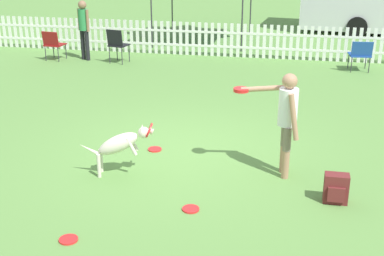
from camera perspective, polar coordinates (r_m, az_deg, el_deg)
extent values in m
plane|color=#5B8C42|center=(8.91, -0.78, -2.48)|extent=(240.00, 240.00, 0.00)
cylinder|color=tan|center=(8.02, 9.94, -3.83)|extent=(0.11, 0.11, 0.44)
cylinder|color=#7A705B|center=(7.87, 10.12, -1.17)|extent=(0.12, 0.12, 0.36)
cylinder|color=tan|center=(8.20, 9.72, -3.24)|extent=(0.11, 0.11, 0.44)
cylinder|color=#7A705B|center=(8.05, 9.89, -0.64)|extent=(0.12, 0.12, 0.36)
cylinder|color=white|center=(7.80, 10.21, 2.21)|extent=(0.33, 0.33, 0.55)
sphere|color=tan|center=(7.69, 10.39, 4.94)|extent=(0.22, 0.22, 0.22)
cylinder|color=tan|center=(7.65, 10.79, 1.13)|extent=(0.21, 0.15, 0.67)
cylinder|color=tan|center=(7.88, 7.69, 4.19)|extent=(0.68, 0.13, 0.14)
cylinder|color=red|center=(7.89, 5.26, 3.99)|extent=(0.23, 0.23, 0.02)
cylinder|color=red|center=(7.89, 5.26, 4.17)|extent=(0.23, 0.23, 0.02)
ellipsoid|color=beige|center=(7.97, -7.88, -1.67)|extent=(0.72, 0.39, 0.49)
ellipsoid|color=silver|center=(7.99, -7.86, -1.98)|extent=(0.38, 0.21, 0.23)
sphere|color=beige|center=(7.86, -5.17, -0.49)|extent=(0.17, 0.17, 0.17)
cone|color=beige|center=(7.84, -4.61, -0.24)|extent=(0.16, 0.12, 0.14)
cylinder|color=red|center=(7.84, -4.61, -0.24)|extent=(0.16, 0.25, 0.22)
cone|color=beige|center=(7.89, -5.34, 0.12)|extent=(0.05, 0.05, 0.08)
cone|color=beige|center=(7.79, -5.41, -0.15)|extent=(0.05, 0.05, 0.08)
cylinder|color=silver|center=(8.23, -9.68, -3.45)|extent=(0.06, 0.06, 0.37)
cylinder|color=silver|center=(8.06, -9.90, -4.00)|extent=(0.06, 0.06, 0.37)
cylinder|color=silver|center=(8.03, -6.36, -1.50)|extent=(0.18, 0.08, 0.29)
cylinder|color=silver|center=(7.87, -6.49, -1.97)|extent=(0.18, 0.08, 0.29)
cone|color=beige|center=(8.08, -10.92, -2.25)|extent=(0.31, 0.12, 0.21)
cylinder|color=red|center=(6.68, -13.04, -11.52)|extent=(0.23, 0.23, 0.02)
cylinder|color=red|center=(8.97, -3.99, -2.28)|extent=(0.23, 0.23, 0.02)
cylinder|color=red|center=(7.14, -0.14, -8.64)|extent=(0.23, 0.23, 0.02)
cube|color=maroon|center=(7.50, 15.11, -6.23)|extent=(0.32, 0.19, 0.41)
cube|color=maroon|center=(7.42, 15.13, -6.91)|extent=(0.23, 0.04, 0.21)
cube|color=white|center=(15.36, 4.57, 8.60)|extent=(22.48, 0.04, 0.06)
cube|color=white|center=(15.28, 4.61, 10.06)|extent=(22.48, 0.04, 0.06)
cube|color=white|center=(17.58, -19.39, 9.69)|extent=(0.09, 0.02, 0.95)
cube|color=white|center=(17.49, -18.86, 9.70)|extent=(0.09, 0.02, 0.95)
cube|color=white|center=(17.40, -18.32, 9.71)|extent=(0.09, 0.02, 0.95)
cube|color=white|center=(17.31, -17.78, 9.72)|extent=(0.09, 0.02, 0.95)
cube|color=white|center=(17.22, -17.23, 9.73)|extent=(0.09, 0.02, 0.95)
cube|color=white|center=(17.14, -16.68, 9.73)|extent=(0.09, 0.02, 0.95)
cube|color=white|center=(17.05, -16.12, 9.74)|extent=(0.09, 0.02, 0.95)
cube|color=white|center=(16.97, -15.56, 9.74)|extent=(0.09, 0.02, 0.95)
cube|color=white|center=(16.89, -14.99, 9.75)|extent=(0.09, 0.02, 0.95)
cube|color=white|center=(16.81, -14.41, 9.75)|extent=(0.09, 0.02, 0.95)
cube|color=white|center=(16.73, -13.83, 9.75)|extent=(0.09, 0.02, 0.95)
cube|color=white|center=(16.66, -13.25, 9.75)|extent=(0.09, 0.02, 0.95)
cube|color=white|center=(16.58, -12.66, 9.75)|extent=(0.09, 0.02, 0.95)
cube|color=white|center=(16.51, -12.06, 9.75)|extent=(0.09, 0.02, 0.95)
cube|color=white|center=(16.44, -11.46, 9.75)|extent=(0.09, 0.02, 0.95)
cube|color=white|center=(16.37, -10.86, 9.74)|extent=(0.09, 0.02, 0.95)
cube|color=white|center=(16.30, -10.25, 9.74)|extent=(0.09, 0.02, 0.95)
cube|color=white|center=(16.24, -9.63, 9.73)|extent=(0.09, 0.02, 0.95)
cube|color=white|center=(16.18, -9.01, 9.72)|extent=(0.09, 0.02, 0.95)
cube|color=white|center=(16.12, -8.38, 9.72)|extent=(0.09, 0.02, 0.95)
cube|color=white|center=(16.06, -7.75, 9.71)|extent=(0.09, 0.02, 0.95)
cube|color=white|center=(16.00, -7.12, 9.70)|extent=(0.09, 0.02, 0.95)
cube|color=white|center=(15.94, -6.48, 9.68)|extent=(0.09, 0.02, 0.95)
cube|color=white|center=(15.89, -5.84, 9.67)|extent=(0.09, 0.02, 0.95)
cube|color=white|center=(15.84, -5.19, 9.66)|extent=(0.09, 0.02, 0.95)
cube|color=white|center=(15.79, -4.54, 9.64)|extent=(0.09, 0.02, 0.95)
cube|color=white|center=(15.74, -3.88, 9.62)|extent=(0.09, 0.02, 0.95)
cube|color=white|center=(15.69, -3.22, 9.61)|extent=(0.09, 0.02, 0.95)
cube|color=white|center=(15.65, -2.56, 9.59)|extent=(0.09, 0.02, 0.95)
cube|color=white|center=(15.61, -1.89, 9.56)|extent=(0.09, 0.02, 0.95)
cube|color=white|center=(15.57, -1.22, 9.54)|extent=(0.09, 0.02, 0.95)
cube|color=white|center=(15.53, -0.55, 9.52)|extent=(0.09, 0.02, 0.95)
cube|color=white|center=(15.50, 0.13, 9.49)|extent=(0.09, 0.02, 0.95)
cube|color=white|center=(15.46, 0.81, 9.47)|extent=(0.09, 0.02, 0.95)
cube|color=white|center=(15.43, 1.49, 9.44)|extent=(0.09, 0.02, 0.95)
cube|color=white|center=(15.40, 2.17, 9.41)|extent=(0.09, 0.02, 0.95)
cube|color=white|center=(15.38, 2.86, 9.38)|extent=(0.09, 0.02, 0.95)
cube|color=white|center=(15.35, 3.55, 9.34)|extent=(0.09, 0.02, 0.95)
cube|color=white|center=(15.33, 4.24, 9.31)|extent=(0.09, 0.02, 0.95)
cube|color=white|center=(15.31, 4.94, 9.27)|extent=(0.09, 0.02, 0.95)
cube|color=white|center=(15.29, 5.63, 9.24)|extent=(0.09, 0.02, 0.95)
cube|color=white|center=(15.27, 6.33, 9.20)|extent=(0.09, 0.02, 0.95)
cube|color=white|center=(15.26, 7.02, 9.16)|extent=(0.09, 0.02, 0.95)
cube|color=white|center=(15.25, 7.72, 9.12)|extent=(0.09, 0.02, 0.95)
cube|color=white|center=(15.24, 8.42, 9.08)|extent=(0.09, 0.02, 0.95)
cube|color=white|center=(15.23, 9.12, 9.03)|extent=(0.09, 0.02, 0.95)
cube|color=white|center=(15.23, 9.82, 8.99)|extent=(0.09, 0.02, 0.95)
cube|color=white|center=(15.22, 10.52, 8.94)|extent=(0.09, 0.02, 0.95)
cube|color=white|center=(15.22, 11.22, 8.89)|extent=(0.09, 0.02, 0.95)
cube|color=white|center=(15.23, 11.92, 8.84)|extent=(0.09, 0.02, 0.95)
cube|color=white|center=(15.23, 12.62, 8.79)|extent=(0.09, 0.02, 0.95)
cube|color=white|center=(15.24, 13.32, 8.74)|extent=(0.09, 0.02, 0.95)
cube|color=white|center=(15.24, 14.02, 8.69)|extent=(0.09, 0.02, 0.95)
cube|color=white|center=(15.26, 14.71, 8.63)|extent=(0.09, 0.02, 0.95)
cube|color=white|center=(15.27, 15.41, 8.58)|extent=(0.09, 0.02, 0.95)
cube|color=white|center=(15.28, 16.10, 8.52)|extent=(0.09, 0.02, 0.95)
cube|color=white|center=(15.30, 16.80, 8.46)|extent=(0.09, 0.02, 0.95)
cube|color=white|center=(15.32, 17.49, 8.41)|extent=(0.09, 0.02, 0.95)
cube|color=white|center=(15.34, 18.17, 8.35)|extent=(0.09, 0.02, 0.95)
cube|color=white|center=(15.37, 18.86, 8.29)|extent=(0.09, 0.02, 0.95)
cube|color=white|center=(15.39, 19.54, 8.22)|extent=(0.09, 0.02, 0.95)
cylinder|color=#333338|center=(15.54, -13.29, 7.98)|extent=(0.02, 0.02, 0.42)
cylinder|color=#333338|center=(15.75, -14.56, 8.04)|extent=(0.02, 0.02, 0.42)
cylinder|color=#333338|center=(15.21, -14.08, 7.64)|extent=(0.02, 0.02, 0.42)
cylinder|color=#333338|center=(15.43, -15.36, 7.70)|extent=(0.02, 0.02, 0.42)
cube|color=maroon|center=(15.44, -14.39, 8.60)|extent=(0.53, 0.53, 0.03)
cube|color=maroon|center=(15.22, -14.89, 9.16)|extent=(0.48, 0.15, 0.40)
cylinder|color=#333338|center=(14.76, 18.04, 6.83)|extent=(0.02, 0.02, 0.41)
cylinder|color=#333338|center=(14.68, 16.34, 6.93)|extent=(0.02, 0.02, 0.41)
cylinder|color=#333338|center=(14.34, 18.38, 6.40)|extent=(0.02, 0.02, 0.41)
cylinder|color=#333338|center=(14.25, 16.64, 6.50)|extent=(0.02, 0.02, 0.41)
cube|color=#1E4799|center=(14.46, 17.44, 7.46)|extent=(0.57, 0.57, 0.03)
cube|color=#1E4799|center=(14.20, 17.70, 8.00)|extent=(0.53, 0.13, 0.39)
cylinder|color=#333338|center=(14.88, -6.72, 7.95)|extent=(0.02, 0.02, 0.48)
cylinder|color=#333338|center=(15.07, -8.00, 8.06)|extent=(0.02, 0.02, 0.48)
cylinder|color=#333338|center=(14.55, -7.48, 7.62)|extent=(0.02, 0.02, 0.48)
cylinder|color=#333338|center=(14.75, -8.79, 7.74)|extent=(0.02, 0.02, 0.48)
cube|color=black|center=(14.76, -7.79, 8.75)|extent=(0.54, 0.54, 0.03)
cube|color=black|center=(14.55, -8.26, 9.46)|extent=(0.46, 0.19, 0.45)
cylinder|color=#333338|center=(16.45, -4.35, 11.80)|extent=(0.04, 0.04, 1.91)
cylinder|color=#333338|center=(15.96, 5.37, 11.49)|extent=(0.04, 0.04, 1.91)
cylinder|color=#333338|center=(19.08, -2.14, 13.10)|extent=(0.04, 0.04, 1.91)
cylinder|color=#333338|center=(18.65, 6.28, 12.81)|extent=(0.04, 0.04, 1.91)
cylinder|color=black|center=(15.17, -11.11, 8.63)|extent=(0.11, 0.11, 0.83)
cylinder|color=black|center=(15.31, -11.56, 8.70)|extent=(0.11, 0.11, 0.83)
cylinder|color=#2D8447|center=(15.11, -11.52, 11.25)|extent=(0.27, 0.27, 0.57)
sphere|color=#8C664C|center=(15.05, -11.63, 12.75)|extent=(0.23, 0.23, 0.23)
cylinder|color=#8C664C|center=(14.99, -11.09, 11.17)|extent=(0.08, 0.08, 0.59)
cylinder|color=#8C664C|center=(15.24, -11.95, 11.27)|extent=(0.08, 0.08, 0.59)
cylinder|color=black|center=(21.15, 17.40, 11.27)|extent=(0.70, 0.26, 0.68)
cylinder|color=black|center=(18.90, 17.18, 10.24)|extent=(0.70, 0.26, 0.68)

